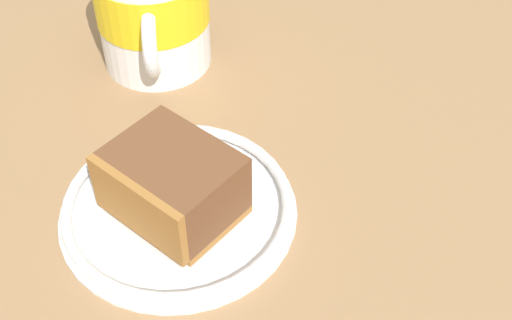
{
  "coord_description": "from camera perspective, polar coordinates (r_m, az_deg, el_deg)",
  "views": [
    {
      "loc": [
        -5.88,
        -37.11,
        38.44
      ],
      "look_at": [
        -0.36,
        -2.48,
        3.0
      ],
      "focal_mm": 48.46,
      "sensor_mm": 36.0,
      "label": 1
    }
  ],
  "objects": [
    {
      "name": "ground_plane",
      "position": [
        0.55,
        -0.04,
        -1.34
      ],
      "size": [
        132.0,
        132.0,
        2.71
      ],
      "primitive_type": "cube",
      "color": "#936D47"
    },
    {
      "name": "small_plate",
      "position": [
        0.5,
        -6.44,
        -3.89
      ],
      "size": [
        17.21,
        17.21,
        1.43
      ],
      "color": "white",
      "rests_on": "ground_plane"
    },
    {
      "name": "cake_slice",
      "position": [
        0.48,
        -6.91,
        -2.05
      ],
      "size": [
        10.93,
        11.08,
        5.33
      ],
      "color": "#9E662D",
      "rests_on": "small_plate"
    },
    {
      "name": "tea_mug",
      "position": [
        0.61,
        -8.56,
        12.45
      ],
      "size": [
        9.8,
        12.62,
        10.48
      ],
      "color": "white",
      "rests_on": "ground_plane"
    }
  ]
}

